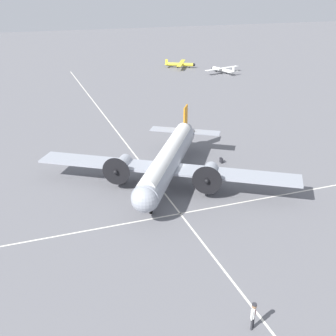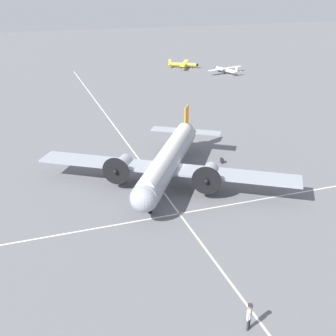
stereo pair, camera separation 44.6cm
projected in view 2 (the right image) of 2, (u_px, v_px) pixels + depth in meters
ground_plane at (168, 182)px, 41.06m from camera, size 300.00×300.00×0.00m
apron_line_eastwest at (157, 184)px, 40.72m from camera, size 120.00×0.16×0.01m
apron_line_northsouth at (192, 211)px, 35.75m from camera, size 0.16×120.00×0.01m
airliner_main at (167, 161)px, 39.79m from camera, size 18.63×22.07×5.30m
crew_foreground at (250, 314)px, 23.16m from camera, size 0.42×0.47×1.74m
suitcase_near_door at (222, 161)px, 45.30m from camera, size 0.51×0.20×0.58m
light_aircraft_distant at (184, 64)px, 96.32m from camera, size 8.68×6.81×1.83m
light_aircraft_taxiing at (226, 70)px, 90.17m from camera, size 6.87×8.99×1.80m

